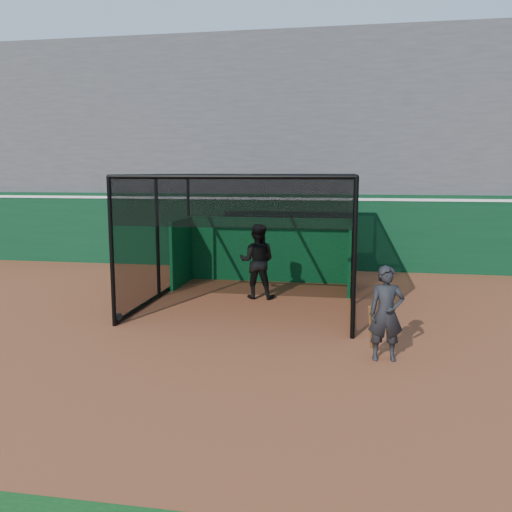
# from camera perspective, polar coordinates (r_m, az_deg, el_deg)

# --- Properties ---
(ground) EXTENTS (120.00, 120.00, 0.00)m
(ground) POSITION_cam_1_polar(r_m,az_deg,el_deg) (10.32, -3.19, -9.37)
(ground) COLOR brown
(ground) RESTS_ON ground
(outfield_wall) EXTENTS (50.00, 0.50, 2.50)m
(outfield_wall) POSITION_cam_1_polar(r_m,az_deg,el_deg) (18.28, 2.89, 2.75)
(outfield_wall) COLOR #09331A
(outfield_wall) RESTS_ON ground
(grandstand) EXTENTS (50.00, 7.85, 8.95)m
(grandstand) POSITION_cam_1_polar(r_m,az_deg,el_deg) (21.97, 4.22, 12.08)
(grandstand) COLOR #4C4C4F
(grandstand) RESTS_ON ground
(batting_cage) EXTENTS (5.05, 5.49, 3.13)m
(batting_cage) POSITION_cam_1_polar(r_m,az_deg,el_deg) (13.44, -0.34, 1.73)
(batting_cage) COLOR black
(batting_cage) RESTS_ON ground
(batter) EXTENTS (0.94, 0.73, 1.92)m
(batter) POSITION_cam_1_polar(r_m,az_deg,el_deg) (13.87, 0.12, -0.55)
(batter) COLOR black
(batter) RESTS_ON ground
(on_deck_player) EXTENTS (0.64, 0.46, 1.65)m
(on_deck_player) POSITION_cam_1_polar(r_m,az_deg,el_deg) (9.58, 13.54, -5.92)
(on_deck_player) COLOR black
(on_deck_player) RESTS_ON ground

